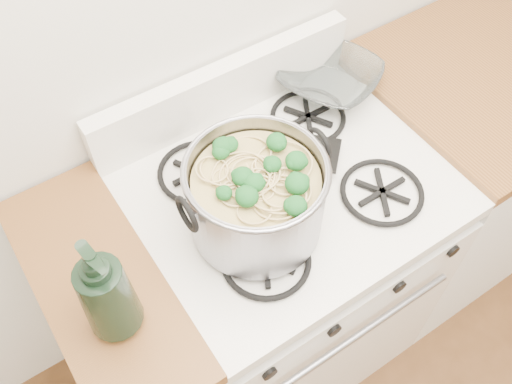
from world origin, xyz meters
name	(u,v)px	position (x,y,z in m)	size (l,w,h in m)	color
gas_range	(283,275)	(0.00, 1.26, 0.44)	(0.76, 0.66, 0.92)	white
counter_left	(135,359)	(-0.51, 1.26, 0.46)	(0.25, 0.65, 0.92)	silver
counter_right	(482,150)	(0.88, 1.26, 0.46)	(1.00, 0.65, 0.92)	silver
stock_pot	(256,198)	(-0.14, 1.20, 1.02)	(0.34, 0.31, 0.21)	gray
spatula	(321,152)	(0.11, 1.28, 0.94)	(0.29, 0.31, 0.02)	black
glass_bowl	(329,83)	(0.28, 1.47, 0.94)	(0.11, 0.11, 0.03)	white
bottle	(104,289)	(-0.51, 1.16, 1.06)	(0.11, 0.11, 0.29)	black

